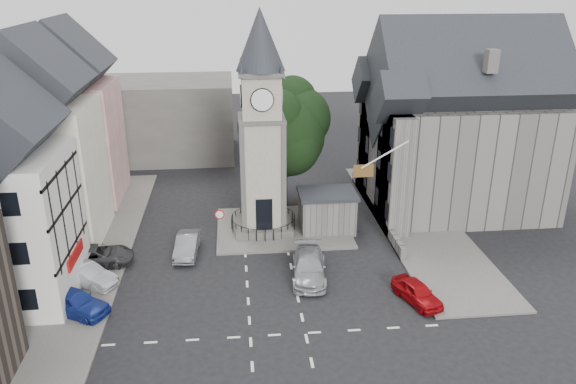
{
  "coord_description": "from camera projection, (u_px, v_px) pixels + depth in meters",
  "views": [
    {
      "loc": [
        -2.01,
        -30.92,
        18.33
      ],
      "look_at": [
        1.6,
        5.0,
        4.18
      ],
      "focal_mm": 35.0,
      "sensor_mm": 36.0,
      "label": 1
    }
  ],
  "objects": [
    {
      "name": "ground",
      "position": [
        271.0,
        283.0,
        35.52
      ],
      "size": [
        120.0,
        120.0,
        0.0
      ],
      "primitive_type": "plane",
      "color": "black",
      "rests_on": "ground"
    },
    {
      "name": "flagpole",
      "position": [
        385.0,
        155.0,
        37.42
      ],
      "size": [
        3.68,
        0.1,
        2.74
      ],
      "color": "white",
      "rests_on": "ground"
    },
    {
      "name": "pedestrian",
      "position": [
        383.0,
        213.0,
        43.88
      ],
      "size": [
        0.69,
        0.6,
        1.61
      ],
      "primitive_type": "imported",
      "rotation": [
        0.0,
        0.0,
        3.58
      ],
      "color": "beige",
      "rests_on": "ground"
    },
    {
      "name": "town_tree",
      "position": [
        283.0,
        124.0,
        45.21
      ],
      "size": [
        7.2,
        7.2,
        10.8
      ],
      "color": "black",
      "rests_on": "ground"
    },
    {
      "name": "clock_tower",
      "position": [
        262.0,
        126.0,
        39.96
      ],
      "size": [
        4.86,
        4.86,
        16.25
      ],
      "color": "#4C4944",
      "rests_on": "ground"
    },
    {
      "name": "pavement_east",
      "position": [
        416.0,
        222.0,
        44.02
      ],
      "size": [
        6.0,
        26.0,
        0.14
      ],
      "primitive_type": "cube",
      "color": "#595651",
      "rests_on": "ground"
    },
    {
      "name": "car_east_red",
      "position": [
        417.0,
        292.0,
        33.3
      ],
      "size": [
        2.67,
        4.02,
        1.27
      ],
      "primitive_type": "imported",
      "rotation": [
        0.0,
        0.0,
        0.35
      ],
      "color": "#9F080D",
      "rests_on": "ground"
    },
    {
      "name": "central_island",
      "position": [
        283.0,
        228.0,
        43.04
      ],
      "size": [
        10.0,
        8.0,
        0.16
      ],
      "primitive_type": "cube",
      "color": "#595651",
      "rests_on": "ground"
    },
    {
      "name": "road_markings",
      "position": [
        278.0,
        335.0,
        30.43
      ],
      "size": [
        20.0,
        8.0,
        0.01
      ],
      "primitive_type": "cube",
      "color": "silver",
      "rests_on": "ground"
    },
    {
      "name": "car_island_silver",
      "position": [
        187.0,
        245.0,
        38.93
      ],
      "size": [
        1.74,
        4.25,
        1.37
      ],
      "primitive_type": "imported",
      "rotation": [
        0.0,
        0.0,
        -0.07
      ],
      "color": "gray",
      "rests_on": "ground"
    },
    {
      "name": "east_building",
      "position": [
        454.0,
        134.0,
        44.87
      ],
      "size": [
        14.4,
        11.4,
        12.6
      ],
      "color": "#575350",
      "rests_on": "ground"
    },
    {
      "name": "east_boundary_wall",
      "position": [
        375.0,
        209.0,
        45.48
      ],
      "size": [
        0.4,
        16.0,
        0.9
      ],
      "primitive_type": "cube",
      "color": "#575350",
      "rests_on": "ground"
    },
    {
      "name": "car_island_east",
      "position": [
        309.0,
        267.0,
        35.94
      ],
      "size": [
        2.67,
        5.38,
        1.5
      ],
      "primitive_type": "imported",
      "rotation": [
        0.0,
        0.0,
        -0.11
      ],
      "color": "#A3A5AB",
      "rests_on": "ground"
    },
    {
      "name": "stone_shelter",
      "position": [
        327.0,
        211.0,
        42.35
      ],
      "size": [
        4.3,
        3.3,
        3.08
      ],
      "color": "#575350",
      "rests_on": "ground"
    },
    {
      "name": "terrace_cream",
      "position": [
        40.0,
        153.0,
        39.09
      ],
      "size": [
        8.1,
        7.6,
        12.8
      ],
      "color": "beige",
      "rests_on": "ground"
    },
    {
      "name": "car_west_grey",
      "position": [
        95.0,
        256.0,
        37.43
      ],
      "size": [
        5.1,
        2.55,
        1.39
      ],
      "primitive_type": "imported",
      "rotation": [
        0.0,
        0.0,
        1.62
      ],
      "color": "#343437",
      "rests_on": "ground"
    },
    {
      "name": "terrace_pink",
      "position": [
        70.0,
        124.0,
        46.5
      ],
      "size": [
        8.1,
        7.6,
        12.8
      ],
      "color": "tan",
      "rests_on": "ground"
    },
    {
      "name": "warning_sign_post",
      "position": [
        220.0,
        221.0,
        39.52
      ],
      "size": [
        0.7,
        0.19,
        2.85
      ],
      "color": "black",
      "rests_on": "ground"
    },
    {
      "name": "car_west_blue",
      "position": [
        73.0,
        302.0,
        32.11
      ],
      "size": [
        4.7,
        3.7,
        1.5
      ],
      "primitive_type": "imported",
      "rotation": [
        0.0,
        0.0,
        1.06
      ],
      "color": "navy",
      "rests_on": "ground"
    },
    {
      "name": "backdrop_west",
      "position": [
        138.0,
        119.0,
        58.89
      ],
      "size": [
        20.0,
        10.0,
        8.0
      ],
      "primitive_type": "cube",
      "color": "#4C4944",
      "rests_on": "ground"
    },
    {
      "name": "car_west_silver",
      "position": [
        87.0,
        275.0,
        35.09
      ],
      "size": [
        4.28,
        3.36,
        1.36
      ],
      "primitive_type": "imported",
      "rotation": [
        0.0,
        0.0,
        1.03
      ],
      "color": "#A5A9AD",
      "rests_on": "ground"
    },
    {
      "name": "pavement_west",
      "position": [
        90.0,
        248.0,
        39.89
      ],
      "size": [
        6.0,
        30.0,
        0.14
      ],
      "primitive_type": "cube",
      "color": "#595651",
      "rests_on": "ground"
    }
  ]
}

